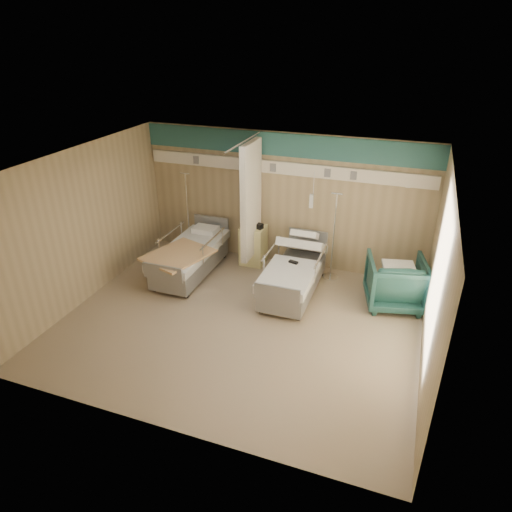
{
  "coord_description": "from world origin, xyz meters",
  "views": [
    {
      "loc": [
        2.5,
        -6.08,
        4.61
      ],
      "look_at": [
        0.09,
        0.6,
        1.03
      ],
      "focal_mm": 32.0,
      "sensor_mm": 36.0,
      "label": 1
    }
  ],
  "objects_px": {
    "bedside_cabinet": "(253,245)",
    "iv_stand_right": "(331,261)",
    "bed_left": "(190,260)",
    "iv_stand_left": "(189,237)",
    "bed_right": "(293,278)",
    "visitor_armchair": "(395,282)"
  },
  "relations": [
    {
      "from": "bedside_cabinet",
      "to": "visitor_armchair",
      "type": "height_order",
      "value": "visitor_armchair"
    },
    {
      "from": "bed_left",
      "to": "bedside_cabinet",
      "type": "height_order",
      "value": "bedside_cabinet"
    },
    {
      "from": "iv_stand_left",
      "to": "bedside_cabinet",
      "type": "bearing_deg",
      "value": -0.16
    },
    {
      "from": "bedside_cabinet",
      "to": "iv_stand_right",
      "type": "bearing_deg",
      "value": -2.42
    },
    {
      "from": "bedside_cabinet",
      "to": "bed_left",
      "type": "bearing_deg",
      "value": -139.4
    },
    {
      "from": "bedside_cabinet",
      "to": "iv_stand_right",
      "type": "xyz_separation_m",
      "value": [
        1.71,
        -0.07,
        -0.05
      ]
    },
    {
      "from": "bedside_cabinet",
      "to": "iv_stand_right",
      "type": "height_order",
      "value": "iv_stand_right"
    },
    {
      "from": "visitor_armchair",
      "to": "iv_stand_left",
      "type": "relative_size",
      "value": 0.55
    },
    {
      "from": "bed_left",
      "to": "visitor_armchair",
      "type": "bearing_deg",
      "value": 3.0
    },
    {
      "from": "iv_stand_right",
      "to": "bed_right",
      "type": "bearing_deg",
      "value": -124.25
    },
    {
      "from": "bed_right",
      "to": "iv_stand_left",
      "type": "bearing_deg",
      "value": 161.36
    },
    {
      "from": "bed_right",
      "to": "iv_stand_left",
      "type": "relative_size",
      "value": 1.16
    },
    {
      "from": "bed_left",
      "to": "iv_stand_left",
      "type": "xyz_separation_m",
      "value": [
        -0.48,
        0.9,
        0.06
      ]
    },
    {
      "from": "visitor_armchair",
      "to": "iv_stand_left",
      "type": "xyz_separation_m",
      "value": [
        -4.53,
        0.69,
        -0.09
      ]
    },
    {
      "from": "bedside_cabinet",
      "to": "visitor_armchair",
      "type": "bearing_deg",
      "value": -12.91
    },
    {
      "from": "bed_left",
      "to": "iv_stand_right",
      "type": "distance_m",
      "value": 2.89
    },
    {
      "from": "bed_left",
      "to": "visitor_armchair",
      "type": "height_order",
      "value": "visitor_armchair"
    },
    {
      "from": "bedside_cabinet",
      "to": "iv_stand_right",
      "type": "relative_size",
      "value": 0.47
    },
    {
      "from": "iv_stand_right",
      "to": "iv_stand_left",
      "type": "distance_m",
      "value": 3.24
    },
    {
      "from": "bed_right",
      "to": "visitor_armchair",
      "type": "height_order",
      "value": "visitor_armchair"
    },
    {
      "from": "bed_right",
      "to": "iv_stand_right",
      "type": "distance_m",
      "value": 1.0
    },
    {
      "from": "iv_stand_right",
      "to": "iv_stand_left",
      "type": "height_order",
      "value": "iv_stand_left"
    }
  ]
}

